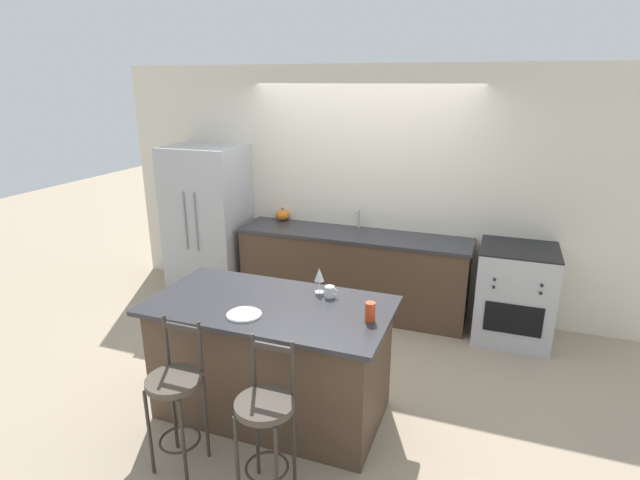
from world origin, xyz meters
name	(u,v)px	position (x,y,z in m)	size (l,w,h in m)	color
ground_plane	(342,322)	(0.00, 0.00, 0.00)	(18.00, 18.00, 0.00)	tan
wall_back	(362,189)	(0.00, 0.66, 1.35)	(6.00, 0.07, 2.70)	beige
back_counter	(352,271)	(0.00, 0.36, 0.46)	(2.58, 0.64, 0.92)	#4C3828
sink_faucet	(358,217)	(0.00, 0.55, 1.06)	(0.02, 0.13, 0.22)	#ADAFB5
kitchen_island	(271,358)	(-0.05, -1.65, 0.47)	(1.82, 0.96, 0.94)	#4C3828
refrigerator	(209,221)	(-1.80, 0.28, 0.90)	(0.89, 0.75, 1.80)	#ADAFB5
oven_range	(514,293)	(1.72, 0.29, 0.48)	(0.73, 0.72, 0.97)	#B7B7BC
bar_stool_near	(176,394)	(-0.39, -2.40, 0.56)	(0.37, 0.37, 1.05)	#332D28
bar_stool_far	(266,419)	(0.28, -2.43, 0.56)	(0.37, 0.37, 1.05)	#332D28
dinner_plate	(244,314)	(-0.14, -1.89, 0.95)	(0.25, 0.25, 0.02)	white
wine_glass	(319,275)	(0.22, -1.33, 1.08)	(0.08, 0.08, 0.20)	white
coffee_mug	(330,292)	(0.33, -1.38, 0.98)	(0.11, 0.08, 0.09)	white
tumbler_cup	(370,312)	(0.72, -1.66, 1.01)	(0.07, 0.07, 0.13)	red
pumpkin_decoration	(283,215)	(-0.94, 0.56, 0.99)	(0.17, 0.17, 0.15)	orange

